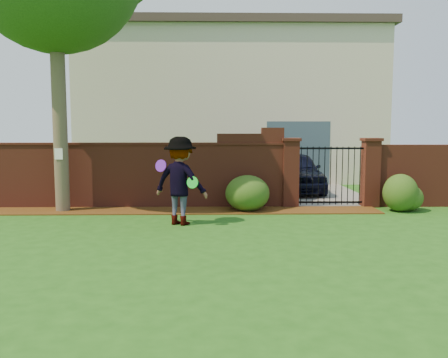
{
  "coord_description": "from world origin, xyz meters",
  "views": [
    {
      "loc": [
        0.32,
        -8.73,
        2.15
      ],
      "look_at": [
        0.53,
        1.4,
        1.05
      ],
      "focal_mm": 37.79,
      "sensor_mm": 36.0,
      "label": 1
    }
  ],
  "objects_px": {
    "car": "(295,172)",
    "frisbee_green": "(193,182)",
    "man": "(179,181)",
    "frisbee_purple": "(161,166)"
  },
  "relations": [
    {
      "from": "car",
      "to": "frisbee_green",
      "type": "height_order",
      "value": "car"
    },
    {
      "from": "frisbee_green",
      "to": "frisbee_purple",
      "type": "bearing_deg",
      "value": 157.73
    },
    {
      "from": "man",
      "to": "frisbee_purple",
      "type": "bearing_deg",
      "value": 21.38
    },
    {
      "from": "man",
      "to": "frisbee_green",
      "type": "distance_m",
      "value": 0.4
    },
    {
      "from": "frisbee_purple",
      "to": "frisbee_green",
      "type": "height_order",
      "value": "frisbee_purple"
    },
    {
      "from": "car",
      "to": "frisbee_green",
      "type": "bearing_deg",
      "value": -121.55
    },
    {
      "from": "man",
      "to": "frisbee_purple",
      "type": "xyz_separation_m",
      "value": [
        -0.41,
        0.02,
        0.34
      ]
    },
    {
      "from": "man",
      "to": "car",
      "type": "bearing_deg",
      "value": -98.51
    },
    {
      "from": "frisbee_purple",
      "to": "frisbee_green",
      "type": "relative_size",
      "value": 1.03
    },
    {
      "from": "frisbee_purple",
      "to": "frisbee_green",
      "type": "xyz_separation_m",
      "value": [
        0.71,
        -0.29,
        -0.34
      ]
    }
  ]
}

